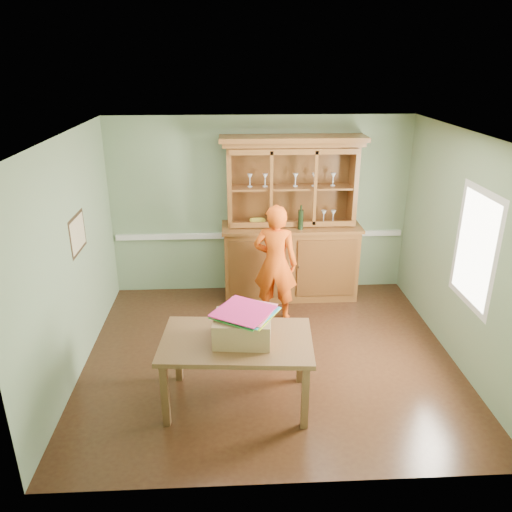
{
  "coord_description": "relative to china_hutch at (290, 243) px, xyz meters",
  "views": [
    {
      "loc": [
        -0.44,
        -5.28,
        3.47
      ],
      "look_at": [
        -0.15,
        0.4,
        1.19
      ],
      "focal_mm": 35.0,
      "sensor_mm": 36.0,
      "label": 1
    }
  ],
  "objects": [
    {
      "name": "wall_front",
      "position": [
        -0.44,
        -3.72,
        0.5
      ],
      "size": [
        4.5,
        0.0,
        4.5
      ],
      "primitive_type": "plane",
      "rotation": [
        -1.57,
        0.0,
        0.0
      ],
      "color": "gray",
      "rests_on": "floor"
    },
    {
      "name": "china_hutch",
      "position": [
        0.0,
        0.0,
        0.0
      ],
      "size": [
        2.07,
        0.68,
        2.44
      ],
      "color": "brown",
      "rests_on": "floor"
    },
    {
      "name": "framed_map",
      "position": [
        -2.67,
        -1.42,
        0.7
      ],
      "size": [
        0.03,
        0.6,
        0.46
      ],
      "color": "#332314",
      "rests_on": "wall_left"
    },
    {
      "name": "wall_left",
      "position": [
        -2.69,
        -1.72,
        0.5
      ],
      "size": [
        0.0,
        4.0,
        4.0
      ],
      "primitive_type": "plane",
      "rotation": [
        1.57,
        0.0,
        1.57
      ],
      "color": "gray",
      "rests_on": "floor"
    },
    {
      "name": "dining_table",
      "position": [
        -0.85,
        -2.58,
        -0.17
      ],
      "size": [
        1.61,
        1.04,
        0.77
      ],
      "rotation": [
        0.0,
        0.0,
        -0.08
      ],
      "color": "brown",
      "rests_on": "floor"
    },
    {
      "name": "chair_rail",
      "position": [
        -0.44,
        0.25,
        0.05
      ],
      "size": [
        4.41,
        0.05,
        0.08
      ],
      "primitive_type": "cube",
      "color": "silver",
      "rests_on": "wall_back"
    },
    {
      "name": "window_panel",
      "position": [
        1.79,
        -2.02,
        0.65
      ],
      "size": [
        0.03,
        0.96,
        1.36
      ],
      "color": "silver",
      "rests_on": "wall_right"
    },
    {
      "name": "wall_right",
      "position": [
        1.81,
        -1.72,
        0.5
      ],
      "size": [
        0.0,
        4.0,
        4.0
      ],
      "primitive_type": "plane",
      "rotation": [
        1.57,
        0.0,
        -1.57
      ],
      "color": "gray",
      "rests_on": "floor"
    },
    {
      "name": "kite_stack",
      "position": [
        -0.76,
        -2.55,
        0.22
      ],
      "size": [
        0.7,
        0.7,
        0.05
      ],
      "rotation": [
        0.0,
        0.0,
        1.06
      ],
      "color": "#CFE71D",
      "rests_on": "cardboard_box"
    },
    {
      "name": "cardboard_box",
      "position": [
        -0.79,
        -2.6,
        0.06
      ],
      "size": [
        0.61,
        0.51,
        0.27
      ],
      "primitive_type": "cube",
      "rotation": [
        0.0,
        0.0,
        -0.1
      ],
      "color": "#9E7551",
      "rests_on": "dining_table"
    },
    {
      "name": "floor",
      "position": [
        -0.44,
        -1.72,
        -0.85
      ],
      "size": [
        4.5,
        4.5,
        0.0
      ],
      "primitive_type": "plane",
      "color": "#3F2514",
      "rests_on": "ground"
    },
    {
      "name": "wall_back",
      "position": [
        -0.44,
        0.28,
        0.5
      ],
      "size": [
        4.5,
        0.0,
        4.5
      ],
      "primitive_type": "plane",
      "rotation": [
        1.57,
        0.0,
        0.0
      ],
      "color": "gray",
      "rests_on": "floor"
    },
    {
      "name": "person",
      "position": [
        -0.29,
        -0.74,
        -0.02
      ],
      "size": [
        0.69,
        0.53,
        1.67
      ],
      "primitive_type": "imported",
      "rotation": [
        0.0,
        0.0,
        2.9
      ],
      "color": "#E24E0E",
      "rests_on": "floor"
    },
    {
      "name": "ceiling",
      "position": [
        -0.44,
        -1.72,
        1.85
      ],
      "size": [
        4.5,
        4.5,
        0.0
      ],
      "primitive_type": "plane",
      "rotation": [
        3.14,
        0.0,
        0.0
      ],
      "color": "white",
      "rests_on": "wall_back"
    }
  ]
}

